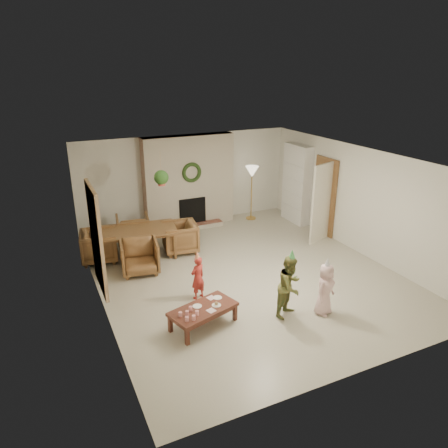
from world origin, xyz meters
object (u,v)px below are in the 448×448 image
child_red (198,278)px  dining_chair_near (140,257)px  dining_table (136,243)px  child_pink (325,289)px  coffee_table_top (203,309)px  child_plaid (290,286)px  dining_chair_far (133,230)px  dining_chair_right (180,237)px  dining_chair_left (99,246)px

child_red → dining_chair_near: bearing=-84.5°
dining_table → child_pink: bearing=-48.3°
dining_table → dining_chair_near: size_ratio=2.34×
dining_chair_near → child_pink: 3.96m
coffee_table_top → child_plaid: 1.58m
dining_chair_near → child_pink: size_ratio=0.83×
dining_chair_near → dining_chair_far: (0.25, 1.63, 0.00)m
dining_chair_right → child_red: bearing=-1.9°
dining_chair_left → child_plaid: child_plaid is taller
dining_chair_right → child_red: size_ratio=0.93×
dining_chair_near → child_red: child_red is taller
dining_chair_near → child_plaid: 3.42m
coffee_table_top → child_pink: bearing=-31.0°
dining_chair_right → dining_chair_far: bearing=-128.7°
coffee_table_top → child_red: 0.95m
dining_chair_far → child_pink: size_ratio=0.83×
dining_chair_left → coffee_table_top: dining_chair_left is taller
dining_table → coffee_table_top: (0.34, -3.27, -0.00)m
coffee_table_top → child_red: bearing=57.0°
dining_chair_left → child_plaid: size_ratio=0.70×
coffee_table_top → child_red: child_red is taller
dining_chair_near → dining_chair_far: size_ratio=1.00×
dining_chair_left → child_pink: (3.28, -3.93, 0.12)m
dining_chair_near → dining_chair_left: bearing=135.0°
child_plaid → coffee_table_top: bearing=141.5°
dining_table → child_pink: (2.47, -3.81, 0.15)m
dining_chair_near → child_red: size_ratio=0.93×
dining_table → child_pink: size_ratio=1.94×
dining_table → coffee_table_top: dining_table is taller
dining_table → child_red: (0.61, -2.36, 0.10)m
dining_chair_far → dining_chair_left: 1.17m
dining_chair_near → dining_chair_left: size_ratio=1.00×
dining_table → dining_chair_right: 1.03m
dining_table → coffee_table_top: 3.29m
child_plaid → dining_table: bearing=90.6°
coffee_table_top → dining_chair_right: bearing=60.9°
dining_chair_right → child_pink: 3.93m
dining_chair_far → coffee_table_top: bearing=101.8°
coffee_table_top → child_red: (0.27, 0.91, 0.10)m
dining_chair_right → dining_table: bearing=-90.0°
dining_chair_right → child_pink: child_pink is taller
child_red → child_pink: 2.36m
dining_chair_left → child_plaid: bearing=-135.3°
dining_table → dining_chair_right: bearing=-0.0°
dining_table → dining_chair_near: (-0.13, -0.82, 0.03)m
dining_chair_left → dining_chair_right: 1.86m
dining_chair_right → dining_chair_near: bearing=-51.3°
dining_table → dining_chair_right: dining_chair_right is taller
child_red → child_plaid: 1.77m
dining_chair_left → child_red: (1.42, -2.49, 0.07)m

